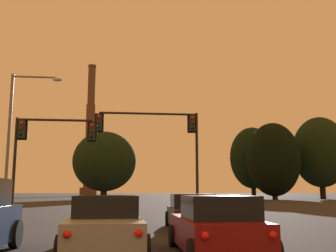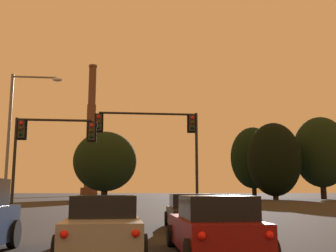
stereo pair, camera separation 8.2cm
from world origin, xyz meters
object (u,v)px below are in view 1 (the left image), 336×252
Objects in this scene: smokestack at (90,143)px; sedan_right_lane_front at (192,213)px; hatchback_right_lane_second at (216,228)px; street_lamp at (17,128)px; traffic_light_overhead_right at (163,135)px; traffic_light_overhead_left at (43,141)px; sedan_center_lane_second at (106,225)px.

sedan_right_lane_front is at bearing -82.85° from smokestack.
hatchback_right_lane_second is at bearing -91.85° from sedan_right_lane_front.
street_lamp is 105.22m from smokestack.
street_lamp is (-9.39, 0.97, 0.49)m from traffic_light_overhead_right.
smokestack is (-6.80, 106.98, 12.82)m from traffic_light_overhead_left.
smokestack is at bearing 93.64° from traffic_light_overhead_left.
smokestack is (-14.32, 114.23, 16.55)m from sedan_right_lane_front.
sedan_right_lane_front is at bearing -43.92° from traffic_light_overhead_left.
street_lamp reaches higher than sedan_center_lane_second.
hatchback_right_lane_second is 15.89m from traffic_light_overhead_right.
hatchback_right_lane_second is at bearing -90.79° from traffic_light_overhead_right.
sedan_right_lane_front is 0.83× the size of traffic_light_overhead_left.
sedan_center_lane_second is 0.11× the size of smokestack.
smokestack is (-4.62, 104.48, 11.65)m from street_lamp.
street_lamp is at bearing 111.70° from sedan_center_lane_second.
traffic_light_overhead_left is at bearing 116.77° from hatchback_right_lane_second.
smokestack reaches higher than sedan_right_lane_front.
smokestack is at bearing 97.57° from traffic_light_overhead_right.
street_lamp is 0.21× the size of smokestack.
sedan_right_lane_front is at bearing -87.94° from traffic_light_overhead_right.
street_lamp is (-2.18, 2.51, 1.17)m from traffic_light_overhead_left.
hatchback_right_lane_second is 19.28m from street_lamp.
traffic_light_overhead_left is at bearing -167.97° from traffic_light_overhead_right.
traffic_light_overhead_right reaches higher than hatchback_right_lane_second.
traffic_light_overhead_right is at bearing 12.03° from traffic_light_overhead_left.
traffic_light_overhead_left is (-7.52, 7.24, 3.73)m from sedan_right_lane_front.
traffic_light_overhead_right is 1.17× the size of traffic_light_overhead_left.
traffic_light_overhead_right is at bearing 94.85° from sedan_right_lane_front.
sedan_center_lane_second is at bearing -101.63° from traffic_light_overhead_right.
sedan_right_lane_front is 0.70× the size of traffic_light_overhead_right.
sedan_right_lane_front is at bearing 57.78° from sedan_center_lane_second.
smokestack is at bearing 92.53° from street_lamp.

